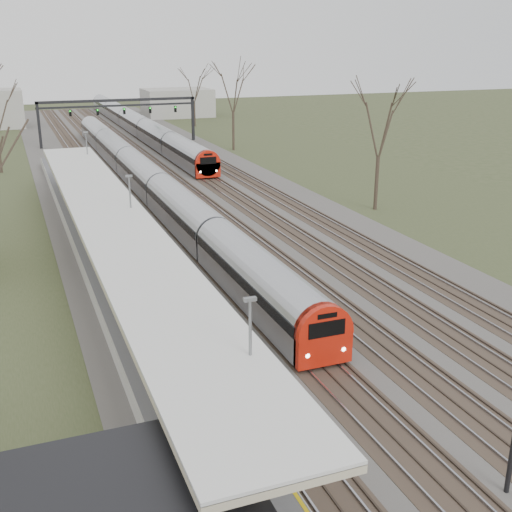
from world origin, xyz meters
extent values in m
cube|color=#474442|center=(0.00, 55.00, 0.05)|extent=(24.00, 160.00, 0.10)
cube|color=#4C3828|center=(-6.00, 55.00, 0.09)|extent=(2.60, 160.00, 0.06)
cube|color=gray|center=(-6.72, 55.00, 0.16)|extent=(0.07, 160.00, 0.12)
cube|color=gray|center=(-5.28, 55.00, 0.16)|extent=(0.07, 160.00, 0.12)
cube|color=#4C3828|center=(-2.50, 55.00, 0.09)|extent=(2.60, 160.00, 0.06)
cube|color=gray|center=(-3.22, 55.00, 0.16)|extent=(0.07, 160.00, 0.12)
cube|color=gray|center=(-1.78, 55.00, 0.16)|extent=(0.07, 160.00, 0.12)
cube|color=#4C3828|center=(1.00, 55.00, 0.09)|extent=(2.60, 160.00, 0.06)
cube|color=gray|center=(0.28, 55.00, 0.16)|extent=(0.07, 160.00, 0.12)
cube|color=gray|center=(1.72, 55.00, 0.16)|extent=(0.07, 160.00, 0.12)
cube|color=#4C3828|center=(4.50, 55.00, 0.09)|extent=(2.60, 160.00, 0.06)
cube|color=gray|center=(3.78, 55.00, 0.16)|extent=(0.07, 160.00, 0.12)
cube|color=gray|center=(5.22, 55.00, 0.16)|extent=(0.07, 160.00, 0.12)
cube|color=#4C3828|center=(8.00, 55.00, 0.09)|extent=(2.60, 160.00, 0.06)
cube|color=gray|center=(7.28, 55.00, 0.16)|extent=(0.07, 160.00, 0.12)
cube|color=gray|center=(8.72, 55.00, 0.16)|extent=(0.07, 160.00, 0.12)
cube|color=#9E9B93|center=(-9.05, 37.50, 0.50)|extent=(3.50, 69.00, 1.00)
cylinder|color=slate|center=(-9.05, 10.00, 2.50)|extent=(0.14, 0.14, 3.00)
cylinder|color=slate|center=(-9.05, 18.00, 2.50)|extent=(0.14, 0.14, 3.00)
cylinder|color=slate|center=(-9.05, 26.00, 2.50)|extent=(0.14, 0.14, 3.00)
cylinder|color=slate|center=(-9.05, 34.00, 2.50)|extent=(0.14, 0.14, 3.00)
cylinder|color=slate|center=(-9.05, 42.00, 2.50)|extent=(0.14, 0.14, 3.00)
cylinder|color=slate|center=(-9.05, 50.00, 2.50)|extent=(0.14, 0.14, 3.00)
cube|color=silver|center=(-9.05, 33.00, 4.05)|extent=(4.10, 50.00, 0.12)
cube|color=#BEB293|center=(-9.05, 33.00, 3.88)|extent=(4.10, 50.00, 0.25)
cube|color=black|center=(-10.00, 85.00, 3.00)|extent=(0.35, 0.35, 6.00)
cube|color=black|center=(10.50, 85.00, 3.00)|extent=(0.35, 0.35, 6.00)
cube|color=black|center=(0.25, 85.00, 5.90)|extent=(21.00, 0.35, 0.35)
cube|color=black|center=(0.25, 85.00, 5.20)|extent=(21.00, 0.25, 0.25)
cube|color=black|center=(-6.00, 84.80, 4.50)|extent=(0.32, 0.22, 0.85)
sphere|color=#0CFF19|center=(-6.00, 84.66, 4.75)|extent=(0.16, 0.16, 0.16)
cube|color=black|center=(-2.50, 84.80, 4.50)|extent=(0.32, 0.22, 0.85)
sphere|color=#0CFF19|center=(-2.50, 84.66, 4.75)|extent=(0.16, 0.16, 0.16)
cube|color=black|center=(1.00, 84.80, 4.50)|extent=(0.32, 0.22, 0.85)
sphere|color=#0CFF19|center=(1.00, 84.66, 4.75)|extent=(0.16, 0.16, 0.16)
cube|color=black|center=(4.50, 84.80, 4.50)|extent=(0.32, 0.22, 0.85)
sphere|color=#0CFF19|center=(4.50, 84.66, 4.75)|extent=(0.16, 0.16, 0.16)
cube|color=black|center=(8.00, 84.80, 4.50)|extent=(0.32, 0.22, 0.85)
sphere|color=#0CFF19|center=(8.00, 84.66, 4.75)|extent=(0.16, 0.16, 0.16)
cylinder|color=#2D231C|center=(14.00, 42.00, 2.25)|extent=(0.30, 0.30, 4.50)
cube|color=#A7AAB2|center=(-2.50, 56.38, 1.10)|extent=(2.55, 75.00, 1.60)
cylinder|color=#A7AAB2|center=(-2.50, 56.38, 1.75)|extent=(2.60, 74.70, 2.60)
cube|color=black|center=(-2.50, 56.38, 1.85)|extent=(2.62, 74.40, 0.55)
cube|color=red|center=(-2.50, 18.98, 1.05)|extent=(2.55, 0.50, 1.50)
cylinder|color=red|center=(-2.50, 19.03, 1.75)|extent=(2.60, 0.60, 2.60)
cube|color=black|center=(-2.50, 18.76, 2.05)|extent=(1.70, 0.12, 0.70)
sphere|color=white|center=(-3.35, 18.78, 0.95)|extent=(0.22, 0.22, 0.22)
sphere|color=white|center=(-1.65, 18.78, 0.95)|extent=(0.22, 0.22, 0.22)
cube|color=black|center=(-2.50, 56.38, 0.17)|extent=(1.80, 74.00, 0.35)
cube|color=#A7AAB2|center=(4.50, 95.94, 1.10)|extent=(2.55, 75.00, 1.60)
cylinder|color=#A7AAB2|center=(4.50, 95.94, 1.75)|extent=(2.60, 74.70, 2.60)
cube|color=black|center=(4.50, 95.94, 1.85)|extent=(2.62, 74.40, 0.55)
cube|color=red|center=(4.50, 58.54, 1.05)|extent=(2.55, 0.50, 1.50)
cylinder|color=red|center=(4.50, 58.59, 1.75)|extent=(2.60, 0.60, 2.60)
cube|color=black|center=(4.50, 58.32, 2.05)|extent=(1.70, 0.12, 0.70)
sphere|color=white|center=(3.65, 58.34, 0.95)|extent=(0.22, 0.22, 0.22)
sphere|color=white|center=(5.35, 58.34, 0.95)|extent=(0.22, 0.22, 0.22)
cube|color=black|center=(4.50, 95.94, 0.17)|extent=(1.80, 74.00, 0.35)
camera|label=1|loc=(-14.06, -2.93, 13.50)|focal=45.00mm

